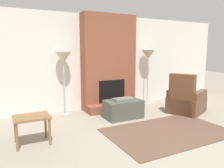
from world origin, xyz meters
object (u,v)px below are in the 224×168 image
object	(u,v)px
armchair	(185,101)
side_table	(32,121)
floor_lamp_left	(63,60)
ottoman	(123,109)
floor_lamp_right	(148,57)

from	to	relation	value
armchair	side_table	world-z (taller)	armchair
floor_lamp_left	armchair	bearing A→B (deg)	-24.32
ottoman	side_table	bearing A→B (deg)	-165.44
armchair	side_table	size ratio (longest dim) A/B	1.89
ottoman	floor_lamp_left	bearing A→B (deg)	142.08
side_table	ottoman	bearing A→B (deg)	14.56
armchair	floor_lamp_right	bearing A→B (deg)	-11.20
armchair	side_table	xyz separation A→B (m)	(-3.84, -0.20, 0.12)
ottoman	floor_lamp_left	world-z (taller)	floor_lamp_left
side_table	floor_lamp_right	xyz separation A→B (m)	(3.56, 1.49, 1.02)
side_table	floor_lamp_right	bearing A→B (deg)	22.67
ottoman	armchair	size ratio (longest dim) A/B	0.78
armchair	floor_lamp_right	size ratio (longest dim) A/B	0.70
ottoman	side_table	distance (m)	2.25
side_table	floor_lamp_right	size ratio (longest dim) A/B	0.37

